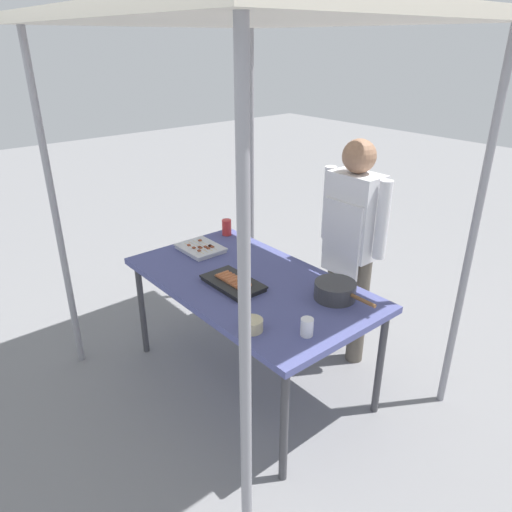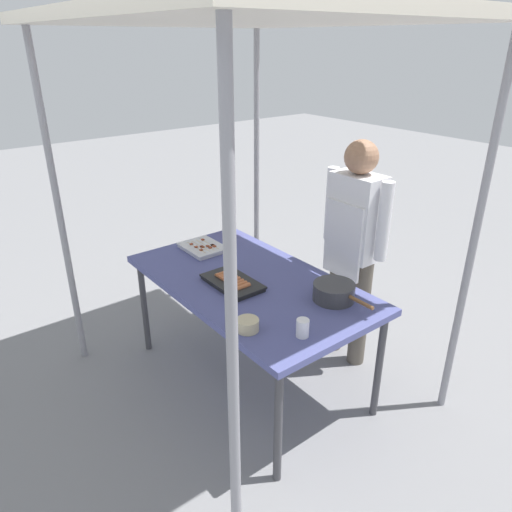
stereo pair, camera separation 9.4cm
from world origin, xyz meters
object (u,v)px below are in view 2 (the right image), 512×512
Objects in this scene: stall_table at (250,288)px; tray_grilled_sausages at (232,282)px; tray_meat_skewers at (203,247)px; drink_cup_near_edge at (230,227)px; drink_cup_by_wok at (303,328)px; condiment_bowl at (248,325)px; cooking_wok at (334,291)px; vendor_woman at (354,238)px.

stall_table is 4.11× the size of tray_grilled_sausages.
tray_grilled_sausages is 0.58m from tray_meat_skewers.
drink_cup_near_edge is 1.44m from drink_cup_by_wok.
tray_meat_skewers is 1.08m from condiment_bowl.
cooking_wok is (0.49, 0.23, 0.11)m from stall_table.
drink_cup_by_wok is at bearing -14.07° from stall_table.
tray_grilled_sausages is at bearing 75.46° from vendor_woman.
tray_grilled_sausages is at bearing 176.50° from drink_cup_by_wok.
drink_cup_near_edge is (-0.68, 0.47, 0.04)m from tray_grilled_sausages.
condiment_bowl reaches higher than tray_meat_skewers.
tray_grilled_sausages is (-0.01, -0.12, 0.07)m from stall_table.
tray_meat_skewers is 0.20× the size of vendor_woman.
tray_grilled_sausages is 0.25× the size of vendor_woman.
drink_cup_near_edge is at bearing 21.91° from vendor_woman.
stall_table is at bearing -26.37° from drink_cup_near_edge.
cooking_wok reaches higher than tray_meat_skewers.
drink_cup_near_edge is at bearing 110.42° from tray_meat_skewers.
stall_table is 16.85× the size of drink_cup_by_wok.
vendor_woman is at bearing 102.53° from condiment_bowl.
tray_meat_skewers reaches higher than stall_table.
tray_grilled_sausages is 0.83m from drink_cup_near_edge.
cooking_wok is at bearing 35.30° from tray_grilled_sausages.
drink_cup_near_edge is at bearing 148.61° from condiment_bowl.
condiment_bowl is 0.28m from drink_cup_by_wok.
condiment_bowl is (1.01, -0.37, 0.01)m from tray_meat_skewers.
cooking_wok is at bearing 11.06° from tray_meat_skewers.
vendor_woman is at bearing 121.07° from cooking_wok.
condiment_bowl is at bearing -31.39° from drink_cup_near_edge.
vendor_woman is (0.20, 0.71, 0.22)m from stall_table.
drink_cup_near_edge is 0.08× the size of vendor_woman.
cooking_wok is 4.20× the size of drink_cup_by_wok.
stall_table is at bearing 165.93° from drink_cup_by_wok.
stall_table is 1.03× the size of vendor_woman.
tray_grilled_sausages is 4.10× the size of drink_cup_by_wok.
cooking_wok is at bearing 121.07° from vendor_woman.
tray_meat_skewers is at bearing 165.48° from tray_grilled_sausages.
stall_table is 5.08× the size of tray_meat_skewers.
condiment_bowl reaches higher than stall_table.
stall_table is at bearing 84.60° from tray_grilled_sausages.
cooking_wok is (1.07, 0.21, 0.04)m from tray_meat_skewers.
condiment_bowl is 1.33m from drink_cup_near_edge.
vendor_woman is at bearing 73.94° from stall_table.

